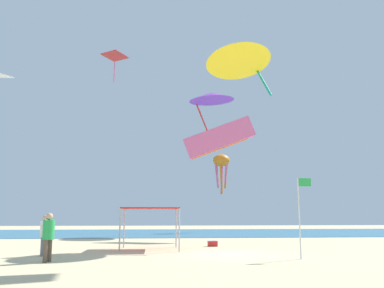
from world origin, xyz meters
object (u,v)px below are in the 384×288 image
banner_flag (301,209)px  canopy_tent (150,210)px  person_leftmost (48,233)px  kite_delta_purple (211,97)px  kite_diamond_red (115,57)px  kite_parafoil_pink (219,138)px  kite_delta_yellow (238,57)px  cooler_box (213,243)px  kite_octopus_orange (221,162)px  person_near_tent (45,232)px

banner_flag → canopy_tent: bearing=139.3°
banner_flag → person_leftmost: bearing=-178.5°
kite_delta_purple → kite_diamond_red: size_ratio=1.86×
banner_flag → kite_parafoil_pink: kite_parafoil_pink is taller
banner_flag → kite_delta_yellow: 12.30m
person_leftmost → canopy_tent: bearing=-20.2°
person_leftmost → kite_parafoil_pink: 19.10m
cooler_box → kite_diamond_red: size_ratio=0.18×
cooler_box → kite_delta_purple: bearing=82.2°
kite_octopus_orange → kite_diamond_red: bearing=39.2°
cooler_box → person_near_tent: bearing=-148.3°
banner_flag → cooler_box: banner_flag is taller
person_leftmost → cooler_box: person_leftmost is taller
person_near_tent → kite_diamond_red: 31.58m
kite_delta_yellow → person_leftmost: bearing=24.6°
person_leftmost → kite_delta_yellow: (9.33, 7.80, 10.63)m
banner_flag → kite_diamond_red: (-10.89, 28.12, 17.28)m
canopy_tent → kite_delta_purple: bearing=71.3°
person_leftmost → kite_delta_purple: (9.64, 22.66, 12.25)m
canopy_tent → kite_diamond_red: size_ratio=0.96×
canopy_tent → kite_delta_purple: 21.05m
kite_delta_yellow → kite_delta_purple: kite_delta_purple is taller
kite_octopus_orange → person_leftmost: bearing=109.2°
canopy_tent → kite_diamond_red: kite_diamond_red is taller
banner_flag → kite_octopus_orange: bearing=87.9°
canopy_tent → person_leftmost: canopy_tent is taller
kite_diamond_red → canopy_tent: bearing=137.8°
person_near_tent → kite_delta_yellow: 15.58m
kite_diamond_red → person_leftmost: bearing=127.7°
canopy_tent → kite_parafoil_pink: size_ratio=0.54×
cooler_box → kite_delta_purple: (2.03, 14.83, 13.20)m
cooler_box → kite_parafoil_pink: (1.64, 7.46, 7.70)m
cooler_box → kite_diamond_red: (-8.12, 20.57, 19.17)m
canopy_tent → kite_delta_yellow: (5.38, 1.99, 9.64)m
person_near_tent → banner_flag: 11.46m
canopy_tent → kite_diamond_red: bearing=101.2°
cooler_box → kite_parafoil_pink: bearing=77.6°
person_leftmost → banner_flag: bearing=-74.5°
kite_delta_purple → kite_diamond_red: kite_diamond_red is taller
person_near_tent → kite_parafoil_pink: kite_parafoil_pink is taller
kite_octopus_orange → cooler_box: bearing=120.8°
cooler_box → kite_parafoil_pink: 10.85m
person_leftmost → banner_flag: size_ratio=0.56×
kite_delta_yellow → kite_parafoil_pink: size_ratio=0.88×
kite_parafoil_pink → kite_delta_purple: kite_delta_purple is taller
person_leftmost → cooler_box: (7.61, 7.83, -0.95)m
kite_parafoil_pink → person_near_tent: bearing=58.4°
cooler_box → kite_delta_purple: size_ratio=0.09×
person_near_tent → kite_parafoil_pink: bearing=-25.2°
kite_octopus_orange → kite_parafoil_pink: bearing=121.8°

